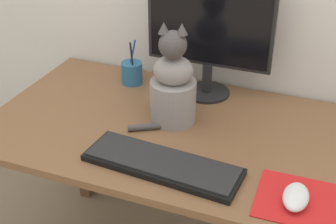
{
  "coord_description": "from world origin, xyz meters",
  "views": [
    {
      "loc": [
        0.43,
        -1.21,
        1.52
      ],
      "look_at": [
        -0.0,
        -0.09,
        0.82
      ],
      "focal_mm": 50.0,
      "sensor_mm": 36.0,
      "label": 1
    }
  ],
  "objects_px": {
    "keyboard": "(162,164)",
    "computer_mouse_right": "(296,197)",
    "cat": "(173,86)",
    "pen_cup": "(132,73)",
    "monitor": "(209,27)"
  },
  "relations": [
    {
      "from": "keyboard",
      "to": "cat",
      "type": "relative_size",
      "value": 1.36
    },
    {
      "from": "keyboard",
      "to": "pen_cup",
      "type": "xyz_separation_m",
      "value": [
        -0.31,
        0.45,
        0.03
      ]
    },
    {
      "from": "monitor",
      "to": "cat",
      "type": "bearing_deg",
      "value": -102.39
    },
    {
      "from": "computer_mouse_right",
      "to": "cat",
      "type": "bearing_deg",
      "value": 148.28
    },
    {
      "from": "pen_cup",
      "to": "cat",
      "type": "bearing_deg",
      "value": -39.73
    },
    {
      "from": "computer_mouse_right",
      "to": "keyboard",
      "type": "bearing_deg",
      "value": 177.07
    },
    {
      "from": "computer_mouse_right",
      "to": "cat",
      "type": "distance_m",
      "value": 0.53
    },
    {
      "from": "monitor",
      "to": "computer_mouse_right",
      "type": "relative_size",
      "value": 4.05
    },
    {
      "from": "monitor",
      "to": "keyboard",
      "type": "bearing_deg",
      "value": -88.07
    },
    {
      "from": "monitor",
      "to": "pen_cup",
      "type": "distance_m",
      "value": 0.36
    },
    {
      "from": "keyboard",
      "to": "computer_mouse_right",
      "type": "relative_size",
      "value": 4.13
    },
    {
      "from": "keyboard",
      "to": "pen_cup",
      "type": "height_order",
      "value": "pen_cup"
    },
    {
      "from": "monitor",
      "to": "computer_mouse_right",
      "type": "xyz_separation_m",
      "value": [
        0.39,
        -0.49,
        -0.23
      ]
    },
    {
      "from": "cat",
      "to": "pen_cup",
      "type": "bearing_deg",
      "value": 129.38
    },
    {
      "from": "monitor",
      "to": "pen_cup",
      "type": "bearing_deg",
      "value": -176.12
    }
  ]
}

